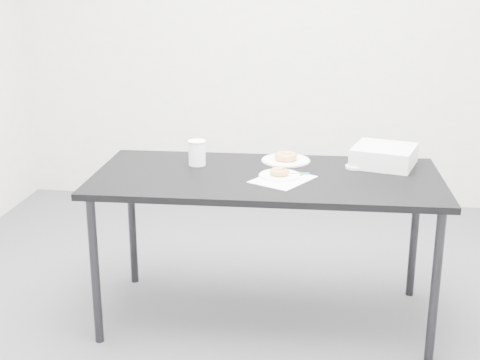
# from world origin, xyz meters

# --- Properties ---
(floor) EXTENTS (4.00, 4.00, 0.00)m
(floor) POSITION_xyz_m (0.00, 0.00, 0.00)
(floor) COLOR #49494E
(floor) RESTS_ON ground
(wall_back) EXTENTS (4.00, 0.02, 2.70)m
(wall_back) POSITION_xyz_m (0.00, 2.00, 1.35)
(wall_back) COLOR white
(wall_back) RESTS_ON floor
(table) EXTENTS (1.72, 0.83, 0.78)m
(table) POSITION_xyz_m (0.08, 0.10, 0.72)
(table) COLOR black
(table) RESTS_ON floor
(scorecard) EXTENTS (0.33, 0.36, 0.00)m
(scorecard) POSITION_xyz_m (0.16, 0.03, 0.78)
(scorecard) COLOR white
(scorecard) RESTS_ON table
(logo_patch) EXTENTS (0.06, 0.06, 0.00)m
(logo_patch) POSITION_xyz_m (0.24, 0.12, 0.78)
(logo_patch) COLOR green
(logo_patch) RESTS_ON scorecard
(pen) EXTENTS (0.13, 0.04, 0.01)m
(pen) POSITION_xyz_m (0.22, 0.11, 0.78)
(pen) COLOR #0D8093
(pen) RESTS_ON scorecard
(napkin) EXTENTS (0.19, 0.19, 0.00)m
(napkin) POSITION_xyz_m (0.18, 0.06, 0.78)
(napkin) COLOR white
(napkin) RESTS_ON table
(plate_near) EXTENTS (0.20, 0.20, 0.01)m
(plate_near) POSITION_xyz_m (0.14, 0.08, 0.78)
(plate_near) COLOR white
(plate_near) RESTS_ON napkin
(donut_near) EXTENTS (0.13, 0.13, 0.03)m
(donut_near) POSITION_xyz_m (0.14, 0.08, 0.80)
(donut_near) COLOR #D88544
(donut_near) RESTS_ON plate_near
(plate_far) EXTENTS (0.26, 0.26, 0.01)m
(plate_far) POSITION_xyz_m (0.16, 0.36, 0.78)
(plate_far) COLOR white
(plate_far) RESTS_ON table
(donut_far) EXTENTS (0.15, 0.15, 0.04)m
(donut_far) POSITION_xyz_m (0.16, 0.36, 0.80)
(donut_far) COLOR #D88544
(donut_far) RESTS_ON plate_far
(coffee_cup) EXTENTS (0.09, 0.09, 0.13)m
(coffee_cup) POSITION_xyz_m (-0.29, 0.23, 0.84)
(coffee_cup) COLOR white
(coffee_cup) RESTS_ON table
(cup_lid) EXTENTS (0.10, 0.10, 0.01)m
(cup_lid) POSITION_xyz_m (0.51, 0.27, 0.78)
(cup_lid) COLOR silver
(cup_lid) RESTS_ON table
(bakery_box) EXTENTS (0.37, 0.37, 0.10)m
(bakery_box) POSITION_xyz_m (0.66, 0.35, 0.83)
(bakery_box) COLOR white
(bakery_box) RESTS_ON table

